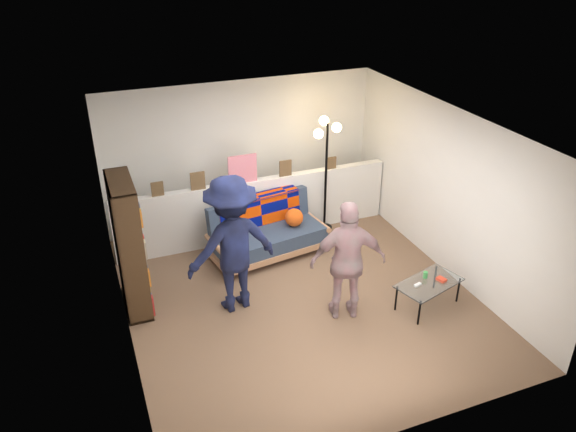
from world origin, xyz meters
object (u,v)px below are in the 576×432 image
at_px(futon_sofa, 268,232).
at_px(floor_lamp, 326,152).
at_px(coffee_table, 429,284).
at_px(bookshelf, 129,250).
at_px(person_right, 348,261).
at_px(person_left, 232,244).

xyz_separation_m(futon_sofa, floor_lamp, (1.14, 0.42, 1.00)).
bearing_deg(coffee_table, futon_sofa, 126.24).
bearing_deg(floor_lamp, bookshelf, -162.19).
bearing_deg(coffee_table, bookshelf, 158.11).
bearing_deg(bookshelf, futon_sofa, 16.50).
xyz_separation_m(bookshelf, floor_lamp, (3.22, 1.04, 0.51)).
height_order(coffee_table, person_right, person_right).
relative_size(bookshelf, floor_lamp, 0.95).
bearing_deg(bookshelf, floor_lamp, 17.81).
xyz_separation_m(futon_sofa, person_right, (0.41, -1.83, 0.46)).
relative_size(bookshelf, person_right, 1.11).
bearing_deg(bookshelf, person_left, -21.73).
relative_size(coffee_table, floor_lamp, 0.52).
bearing_deg(floor_lamp, coffee_table, -81.46).
bearing_deg(floor_lamp, person_left, -142.75).
distance_m(futon_sofa, bookshelf, 2.23).
xyz_separation_m(coffee_table, floor_lamp, (-0.37, 2.48, 1.01)).
bearing_deg(futon_sofa, person_left, -128.01).
bearing_deg(bookshelf, person_right, -25.94).
distance_m(coffee_table, floor_lamp, 2.70).
xyz_separation_m(coffee_table, person_right, (-1.10, 0.23, 0.47)).
relative_size(futon_sofa, person_right, 1.16).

